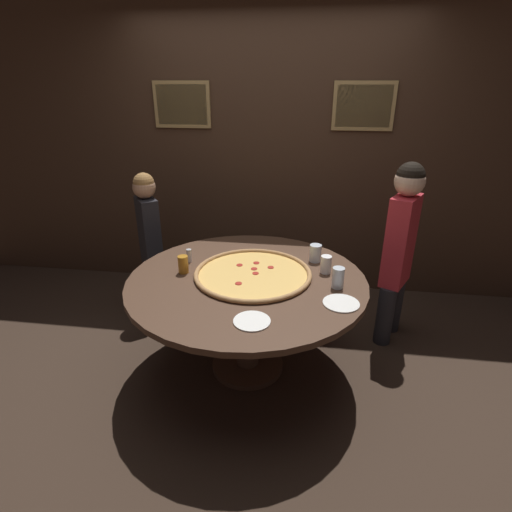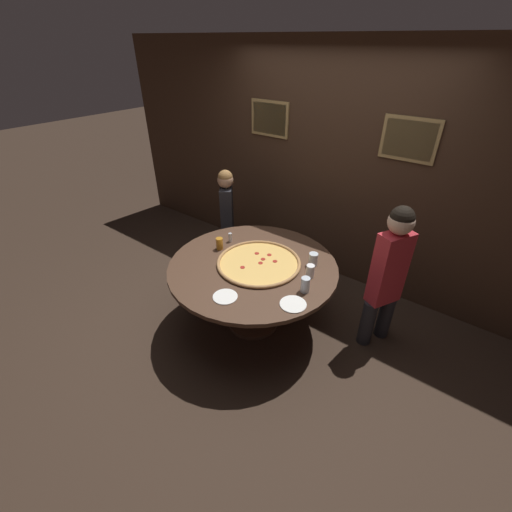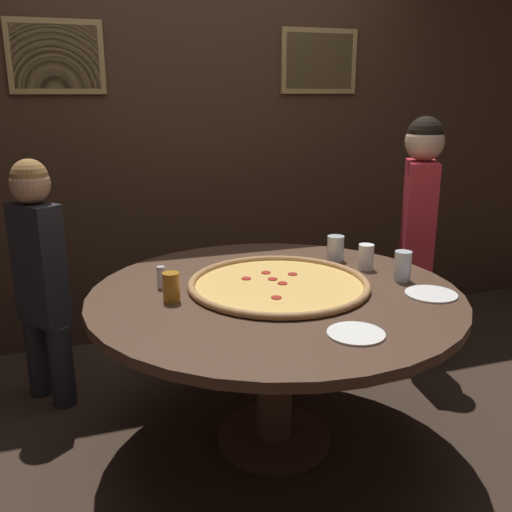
% 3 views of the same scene
% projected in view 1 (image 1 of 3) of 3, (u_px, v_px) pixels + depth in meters
% --- Properties ---
extents(ground_plane, '(24.00, 24.00, 0.00)m').
position_uv_depth(ground_plane, '(248.00, 366.00, 2.97)').
color(ground_plane, '#38281E').
extents(back_wall, '(6.40, 0.08, 2.60)m').
position_uv_depth(back_wall, '(270.00, 156.00, 3.71)').
color(back_wall, '#3D281C').
rests_on(back_wall, ground_plane).
extents(dining_table, '(1.60, 1.60, 0.74)m').
position_uv_depth(dining_table, '(247.00, 295.00, 2.73)').
color(dining_table, '#4C3323').
rests_on(dining_table, ground_plane).
extents(giant_pizza, '(0.80, 0.80, 0.03)m').
position_uv_depth(giant_pizza, '(253.00, 273.00, 2.71)').
color(giant_pizza, '#EAB75B').
rests_on(giant_pizza, dining_table).
extents(drink_cup_front_edge, '(0.08, 0.08, 0.14)m').
position_uv_depth(drink_cup_front_edge, '(338.00, 278.00, 2.53)').
color(drink_cup_front_edge, silver).
rests_on(drink_cup_front_edge, dining_table).
extents(drink_cup_far_right, '(0.09, 0.09, 0.13)m').
position_uv_depth(drink_cup_far_right, '(315.00, 253.00, 2.90)').
color(drink_cup_far_right, silver).
rests_on(drink_cup_far_right, dining_table).
extents(drink_cup_near_right, '(0.07, 0.07, 0.12)m').
position_uv_depth(drink_cup_near_right, '(326.00, 264.00, 2.73)').
color(drink_cup_near_right, white).
rests_on(drink_cup_near_right, dining_table).
extents(drink_cup_near_left, '(0.07, 0.07, 0.12)m').
position_uv_depth(drink_cup_near_left, '(183.00, 264.00, 2.73)').
color(drink_cup_near_left, '#BC7A23').
rests_on(drink_cup_near_left, dining_table).
extents(white_plate_near_front, '(0.21, 0.21, 0.01)m').
position_uv_depth(white_plate_near_front, '(252.00, 321.00, 2.19)').
color(white_plate_near_front, white).
rests_on(white_plate_near_front, dining_table).
extents(white_plate_beside_cup, '(0.22, 0.22, 0.01)m').
position_uv_depth(white_plate_beside_cup, '(341.00, 303.00, 2.37)').
color(white_plate_beside_cup, white).
rests_on(white_plate_beside_cup, dining_table).
extents(condiment_shaker, '(0.04, 0.04, 0.10)m').
position_uv_depth(condiment_shaker, '(189.00, 255.00, 2.89)').
color(condiment_shaker, silver).
rests_on(condiment_shaker, dining_table).
extents(diner_far_left, '(0.28, 0.32, 1.26)m').
position_uv_depth(diner_far_left, '(150.00, 235.00, 3.47)').
color(diner_far_left, '#232328').
rests_on(diner_far_left, ground_plane).
extents(diner_side_left, '(0.28, 0.38, 1.44)m').
position_uv_depth(diner_side_left, '(400.00, 245.00, 3.01)').
color(diner_side_left, '#232328').
rests_on(diner_side_left, ground_plane).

